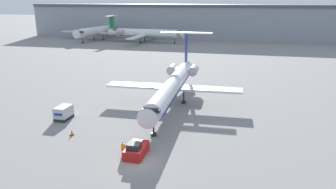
# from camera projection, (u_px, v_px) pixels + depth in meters

# --- Properties ---
(ground_plane) EXTENTS (600.00, 600.00, 0.00)m
(ground_plane) POSITION_uv_depth(u_px,v_px,m) (137.00, 160.00, 36.96)
(ground_plane) COLOR gray
(terminal_building) EXTENTS (180.00, 16.80, 15.08)m
(terminal_building) POSITION_uv_depth(u_px,v_px,m) (223.00, 22.00, 146.78)
(terminal_building) COLOR #8C939E
(terminal_building) RESTS_ON ground
(airplane_main) EXTENTS (23.41, 32.85, 10.90)m
(airplane_main) POSITION_uv_depth(u_px,v_px,m) (173.00, 84.00, 55.91)
(airplane_main) COLOR silver
(airplane_main) RESTS_ON ground
(pushback_tug) EXTENTS (2.08, 3.89, 1.89)m
(pushback_tug) POSITION_uv_depth(u_px,v_px,m) (136.00, 150.00, 37.96)
(pushback_tug) COLOR #B21919
(pushback_tug) RESTS_ON ground
(luggage_cart) EXTENTS (1.85, 2.98, 2.04)m
(luggage_cart) POSITION_uv_depth(u_px,v_px,m) (64.00, 113.00, 49.35)
(luggage_cart) COLOR #232326
(luggage_cart) RESTS_ON ground
(worker_near_tug) EXTENTS (0.40, 0.24, 1.72)m
(worker_near_tug) POSITION_uv_depth(u_px,v_px,m) (123.00, 148.00, 37.95)
(worker_near_tug) COLOR #232838
(worker_near_tug) RESTS_ON ground
(traffic_cone_left) EXTENTS (0.57, 0.57, 0.76)m
(traffic_cone_left) POSITION_uv_depth(u_px,v_px,m) (72.00, 133.00, 43.73)
(traffic_cone_left) COLOR black
(traffic_cone_left) RESTS_ON ground
(airplane_parked_far_left) EXTENTS (32.88, 30.33, 10.64)m
(airplane_parked_far_left) POSITION_uv_depth(u_px,v_px,m) (145.00, 33.00, 135.58)
(airplane_parked_far_left) COLOR white
(airplane_parked_far_left) RESTS_ON ground
(airplane_parked_far_right) EXTENTS (37.17, 28.68, 10.95)m
(airplane_parked_far_right) POSITION_uv_depth(u_px,v_px,m) (97.00, 31.00, 142.93)
(airplane_parked_far_right) COLOR white
(airplane_parked_far_right) RESTS_ON ground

